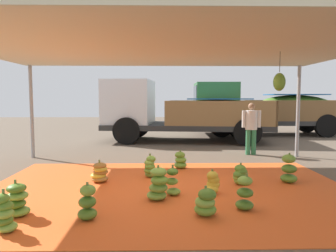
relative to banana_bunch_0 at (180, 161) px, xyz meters
The scene contains 19 objects.
ground_plane 1.28m from the banana_bunch_0, 104.89° to the left, with size 40.00×40.00×0.00m, color brown.
tarp_orange 1.81m from the banana_bunch_0, 100.40° to the right, with size 6.79×4.75×0.01m, color #E05B23.
tent_canopy 3.06m from the banana_bunch_0, 99.56° to the right, with size 8.00×7.00×2.68m.
banana_bunch_0 is the anchor object (origin of this frame).
banana_bunch_1 3.13m from the banana_bunch_0, 86.76° to the right, with size 0.45×0.45×0.44m.
banana_bunch_2 2.49m from the banana_bunch_0, 32.84° to the right, with size 0.37×0.39×0.60m.
banana_bunch_3 1.83m from the banana_bunch_0, 53.70° to the right, with size 0.35×0.32×0.43m.
banana_bunch_4 4.37m from the banana_bunch_0, 123.59° to the right, with size 0.35×0.34×0.56m.
banana_bunch_6 2.45m from the banana_bunch_0, 102.02° to the right, with size 0.48×0.47×0.59m.
banana_bunch_7 2.98m from the banana_bunch_0, 74.34° to the right, with size 0.38×0.38×0.56m.
banana_bunch_8 1.13m from the banana_bunch_0, 128.21° to the right, with size 0.36×0.37×0.52m.
banana_bunch_9 2.09m from the banana_bunch_0, 144.44° to the right, with size 0.45×0.46×0.45m.
banana_bunch_10 3.98m from the banana_bunch_0, 129.32° to the right, with size 0.40×0.41×0.53m.
banana_bunch_11 2.10m from the banana_bunch_0, 77.69° to the right, with size 0.33×0.31×0.44m.
banana_bunch_12 3.55m from the banana_bunch_0, 114.65° to the right, with size 0.34×0.35×0.53m.
banana_bunch_13 2.14m from the banana_bunch_0, 97.02° to the right, with size 0.34×0.34×0.53m.
cargo_truck_main 5.09m from the banana_bunch_0, 87.41° to the left, with size 6.63×3.11×2.40m.
cargo_truck_far 8.39m from the banana_bunch_0, 59.44° to the left, with size 6.77×2.50×2.40m.
worker_0 3.01m from the banana_bunch_0, 40.21° to the left, with size 0.57×0.35×1.55m.
Camera 1 is at (-0.13, -5.78, 1.69)m, focal length 34.11 mm.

